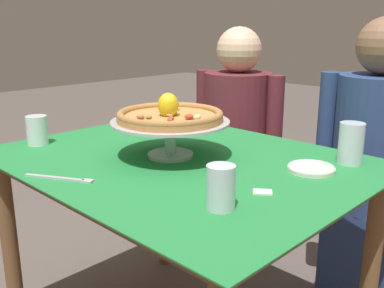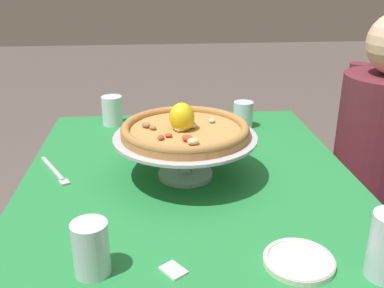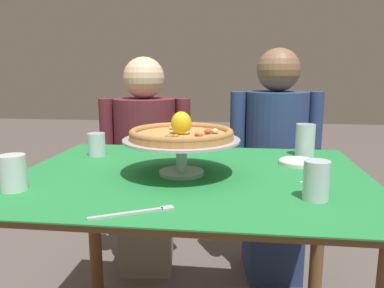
{
  "view_description": "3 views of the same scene",
  "coord_description": "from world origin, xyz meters",
  "px_view_note": "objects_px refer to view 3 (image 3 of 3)",
  "views": [
    {
      "loc": [
        1.02,
        -0.98,
        1.2
      ],
      "look_at": [
        0.02,
        0.04,
        0.81
      ],
      "focal_mm": 41.3,
      "sensor_mm": 36.0,
      "label": 1
    },
    {
      "loc": [
        1.09,
        -0.1,
        1.33
      ],
      "look_at": [
        -0.03,
        0.01,
        0.87
      ],
      "focal_mm": 41.25,
      "sensor_mm": 36.0,
      "label": 2
    },
    {
      "loc": [
        0.16,
        -1.26,
        1.12
      ],
      "look_at": [
        -0.01,
        0.06,
        0.86
      ],
      "focal_mm": 35.62,
      "sensor_mm": 36.0,
      "label": 3
    }
  ],
  "objects_px": {
    "pizza": "(182,133)",
    "diner_right": "(274,170)",
    "water_glass_front_left": "(13,175)",
    "sugar_packet": "(310,183)",
    "water_glass_back_right": "(305,142)",
    "pizza_stand": "(181,147)",
    "water_glass_front_right": "(316,182)",
    "side_plate": "(298,162)",
    "diner_left": "(146,169)",
    "dinner_fork": "(137,212)",
    "water_glass_back_left": "(97,146)"
  },
  "relations": [
    {
      "from": "water_glass_back_right",
      "to": "dinner_fork",
      "type": "bearing_deg",
      "value": -125.77
    },
    {
      "from": "pizza",
      "to": "dinner_fork",
      "type": "distance_m",
      "value": 0.4
    },
    {
      "from": "water_glass_back_left",
      "to": "water_glass_front_left",
      "type": "relative_size",
      "value": 0.88
    },
    {
      "from": "pizza_stand",
      "to": "water_glass_front_left",
      "type": "bearing_deg",
      "value": -153.03
    },
    {
      "from": "diner_left",
      "to": "water_glass_front_right",
      "type": "bearing_deg",
      "value": -53.29
    },
    {
      "from": "sugar_packet",
      "to": "water_glass_front_right",
      "type": "bearing_deg",
      "value": -94.69
    },
    {
      "from": "water_glass_back_left",
      "to": "diner_left",
      "type": "height_order",
      "value": "diner_left"
    },
    {
      "from": "pizza",
      "to": "diner_right",
      "type": "distance_m",
      "value": 0.91
    },
    {
      "from": "pizza_stand",
      "to": "water_glass_back_left",
      "type": "xyz_separation_m",
      "value": [
        -0.4,
        0.24,
        -0.05
      ]
    },
    {
      "from": "pizza",
      "to": "water_glass_front_left",
      "type": "bearing_deg",
      "value": -153.13
    },
    {
      "from": "water_glass_front_right",
      "to": "diner_right",
      "type": "xyz_separation_m",
      "value": [
        -0.02,
        0.97,
        -0.22
      ]
    },
    {
      "from": "pizza_stand",
      "to": "water_glass_front_right",
      "type": "distance_m",
      "value": 0.46
    },
    {
      "from": "pizza_stand",
      "to": "water_glass_front_left",
      "type": "relative_size",
      "value": 3.68
    },
    {
      "from": "sugar_packet",
      "to": "water_glass_back_right",
      "type": "bearing_deg",
      "value": 83.27
    },
    {
      "from": "diner_right",
      "to": "water_glass_front_right",
      "type": "bearing_deg",
      "value": -88.77
    },
    {
      "from": "water_glass_back_right",
      "to": "diner_right",
      "type": "height_order",
      "value": "diner_right"
    },
    {
      "from": "pizza",
      "to": "water_glass_front_left",
      "type": "relative_size",
      "value": 3.27
    },
    {
      "from": "sugar_packet",
      "to": "diner_left",
      "type": "xyz_separation_m",
      "value": [
        -0.74,
        0.81,
        -0.19
      ]
    },
    {
      "from": "water_glass_front_right",
      "to": "diner_left",
      "type": "bearing_deg",
      "value": 126.71
    },
    {
      "from": "dinner_fork",
      "to": "diner_right",
      "type": "bearing_deg",
      "value": 68.76
    },
    {
      "from": "water_glass_back_right",
      "to": "water_glass_front_left",
      "type": "relative_size",
      "value": 1.24
    },
    {
      "from": "dinner_fork",
      "to": "sugar_packet",
      "type": "xyz_separation_m",
      "value": [
        0.47,
        0.32,
        -0.0
      ]
    },
    {
      "from": "pizza_stand",
      "to": "dinner_fork",
      "type": "xyz_separation_m",
      "value": [
        -0.06,
        -0.37,
        -0.09
      ]
    },
    {
      "from": "water_glass_back_right",
      "to": "side_plate",
      "type": "bearing_deg",
      "value": -107.45
    },
    {
      "from": "water_glass_back_right",
      "to": "diner_right",
      "type": "xyz_separation_m",
      "value": [
        -0.08,
        0.41,
        -0.23
      ]
    },
    {
      "from": "dinner_fork",
      "to": "sugar_packet",
      "type": "relative_size",
      "value": 3.98
    },
    {
      "from": "water_glass_back_right",
      "to": "water_glass_back_left",
      "type": "distance_m",
      "value": 0.87
    },
    {
      "from": "water_glass_back_right",
      "to": "sugar_packet",
      "type": "relative_size",
      "value": 2.67
    },
    {
      "from": "water_glass_back_right",
      "to": "dinner_fork",
      "type": "xyz_separation_m",
      "value": [
        -0.52,
        -0.73,
        -0.06
      ]
    },
    {
      "from": "pizza",
      "to": "water_glass_back_right",
      "type": "height_order",
      "value": "pizza"
    },
    {
      "from": "water_glass_front_right",
      "to": "side_plate",
      "type": "relative_size",
      "value": 0.77
    },
    {
      "from": "water_glass_back_right",
      "to": "water_glass_front_right",
      "type": "distance_m",
      "value": 0.57
    },
    {
      "from": "water_glass_front_right",
      "to": "diner_right",
      "type": "height_order",
      "value": "diner_right"
    },
    {
      "from": "water_glass_back_left",
      "to": "diner_left",
      "type": "relative_size",
      "value": 0.08
    },
    {
      "from": "pizza_stand",
      "to": "diner_right",
      "type": "distance_m",
      "value": 0.89
    },
    {
      "from": "side_plate",
      "to": "diner_right",
      "type": "relative_size",
      "value": 0.12
    },
    {
      "from": "water_glass_back_right",
      "to": "water_glass_front_left",
      "type": "bearing_deg",
      "value": -147.78
    },
    {
      "from": "water_glass_front_left",
      "to": "side_plate",
      "type": "bearing_deg",
      "value": 26.12
    },
    {
      "from": "water_glass_front_left",
      "to": "diner_left",
      "type": "height_order",
      "value": "diner_left"
    },
    {
      "from": "pizza",
      "to": "dinner_fork",
      "type": "bearing_deg",
      "value": -98.56
    },
    {
      "from": "dinner_fork",
      "to": "sugar_packet",
      "type": "bearing_deg",
      "value": 33.85
    },
    {
      "from": "pizza",
      "to": "sugar_packet",
      "type": "height_order",
      "value": "pizza"
    },
    {
      "from": "water_glass_back_right",
      "to": "diner_left",
      "type": "distance_m",
      "value": 0.92
    },
    {
      "from": "water_glass_back_left",
      "to": "water_glass_front_right",
      "type": "bearing_deg",
      "value": -29.7
    },
    {
      "from": "water_glass_front_left",
      "to": "side_plate",
      "type": "relative_size",
      "value": 0.75
    },
    {
      "from": "water_glass_back_right",
      "to": "sugar_packet",
      "type": "xyz_separation_m",
      "value": [
        -0.05,
        -0.41,
        -0.06
      ]
    },
    {
      "from": "water_glass_front_right",
      "to": "diner_left",
      "type": "relative_size",
      "value": 0.09
    },
    {
      "from": "water_glass_front_right",
      "to": "pizza_stand",
      "type": "bearing_deg",
      "value": 152.34
    },
    {
      "from": "water_glass_back_left",
      "to": "diner_left",
      "type": "xyz_separation_m",
      "value": [
        0.08,
        0.51,
        -0.23
      ]
    },
    {
      "from": "pizza_stand",
      "to": "diner_right",
      "type": "relative_size",
      "value": 0.32
    }
  ]
}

